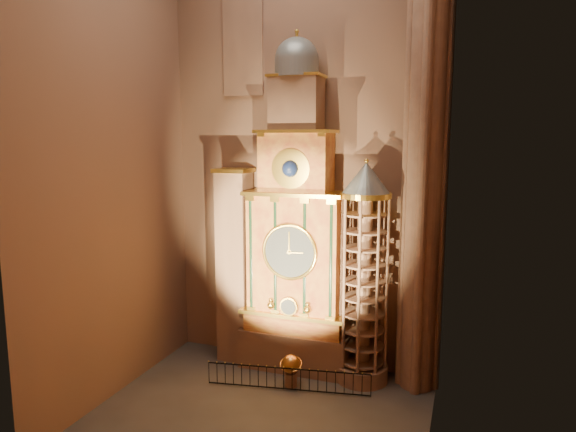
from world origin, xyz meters
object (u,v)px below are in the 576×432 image
at_px(portrait_tower, 235,265).
at_px(iron_railing, 288,379).
at_px(celestial_globe, 291,368).
at_px(astronomical_clock, 296,240).
at_px(stair_turret, 364,275).

bearing_deg(portrait_tower, iron_railing, -33.55).
bearing_deg(celestial_globe, portrait_tower, 151.67).
relative_size(astronomical_clock, stair_turret, 1.55).
xyz_separation_m(portrait_tower, celestial_globe, (3.84, -2.07, -4.22)).
relative_size(astronomical_clock, portrait_tower, 1.64).
bearing_deg(stair_turret, astronomical_clock, 175.70).
relative_size(astronomical_clock, iron_railing, 2.20).
height_order(astronomical_clock, portrait_tower, astronomical_clock).
bearing_deg(iron_railing, portrait_tower, 146.45).
bearing_deg(iron_railing, celestial_globe, 92.68).
relative_size(portrait_tower, stair_turret, 0.94).
height_order(astronomical_clock, iron_railing, astronomical_clock).
distance_m(astronomical_clock, portrait_tower, 3.73).
height_order(stair_turret, celestial_globe, stair_turret).
bearing_deg(iron_railing, stair_turret, 36.94).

